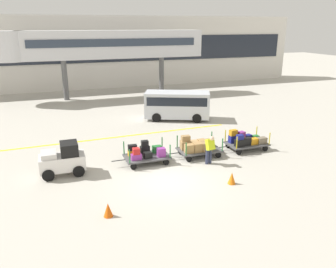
# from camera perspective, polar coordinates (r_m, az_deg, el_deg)

# --- Properties ---
(ground_plane) EXTENTS (120.00, 120.00, 0.00)m
(ground_plane) POSITION_cam_1_polar(r_m,az_deg,el_deg) (15.85, -0.24, -7.83)
(ground_plane) COLOR #B2ADA0
(apron_lead_line) EXTENTS (20.34, 0.73, 0.01)m
(apron_lead_line) POSITION_cam_1_polar(r_m,az_deg,el_deg) (21.62, -14.92, -1.26)
(apron_lead_line) COLOR yellow
(apron_lead_line) RESTS_ON ground_plane
(terminal_building) EXTENTS (51.30, 2.51, 7.88)m
(terminal_building) POSITION_cam_1_polar(r_m,az_deg,el_deg) (39.81, -13.37, 13.24)
(terminal_building) COLOR silver
(terminal_building) RESTS_ON ground_plane
(jet_bridge) EXTENTS (19.70, 3.00, 6.40)m
(jet_bridge) POSITION_cam_1_polar(r_m,az_deg,el_deg) (33.83, -12.07, 14.46)
(jet_bridge) COLOR silver
(jet_bridge) RESTS_ON ground_plane
(baggage_tug) EXTENTS (2.11, 1.24, 1.58)m
(baggage_tug) POSITION_cam_1_polar(r_m,az_deg,el_deg) (16.94, -17.32, -4.16)
(baggage_tug) COLOR white
(baggage_tug) RESTS_ON ground_plane
(baggage_cart_lead) EXTENTS (3.01, 1.42, 1.12)m
(baggage_cart_lead) POSITION_cam_1_polar(r_m,az_deg,el_deg) (17.60, -3.74, -3.32)
(baggage_cart_lead) COLOR #4C4C4F
(baggage_cart_lead) RESTS_ON ground_plane
(baggage_cart_middle) EXTENTS (3.01, 1.42, 1.17)m
(baggage_cart_middle) POSITION_cam_1_polar(r_m,az_deg,el_deg) (18.53, 4.94, -2.12)
(baggage_cart_middle) COLOR #4C4C4F
(baggage_cart_middle) RESTS_ON ground_plane
(baggage_cart_tail) EXTENTS (3.01, 1.42, 1.16)m
(baggage_cart_tail) POSITION_cam_1_polar(r_m,az_deg,el_deg) (19.90, 13.00, -1.14)
(baggage_cart_tail) COLOR #4C4C4F
(baggage_cart_tail) RESTS_ON ground_plane
(baggage_handler) EXTENTS (0.46, 0.48, 1.56)m
(baggage_handler) POSITION_cam_1_polar(r_m,az_deg,el_deg) (17.43, 7.07, -2.42)
(baggage_handler) COLOR #2D334C
(baggage_handler) RESTS_ON ground_plane
(shuttle_van) EXTENTS (5.16, 3.69, 2.10)m
(shuttle_van) POSITION_cam_1_polar(r_m,az_deg,el_deg) (25.63, 1.57, 5.19)
(shuttle_van) COLOR silver
(shuttle_van) RESTS_ON ground_plane
(safety_cone_near) EXTENTS (0.36, 0.36, 0.55)m
(safety_cone_near) POSITION_cam_1_polar(r_m,az_deg,el_deg) (13.19, -10.08, -12.49)
(safety_cone_near) COLOR #EA590F
(safety_cone_near) RESTS_ON ground_plane
(safety_cone_far) EXTENTS (0.36, 0.36, 0.55)m
(safety_cone_far) POSITION_cam_1_polar(r_m,az_deg,el_deg) (15.69, 10.71, -7.33)
(safety_cone_far) COLOR orange
(safety_cone_far) RESTS_ON ground_plane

